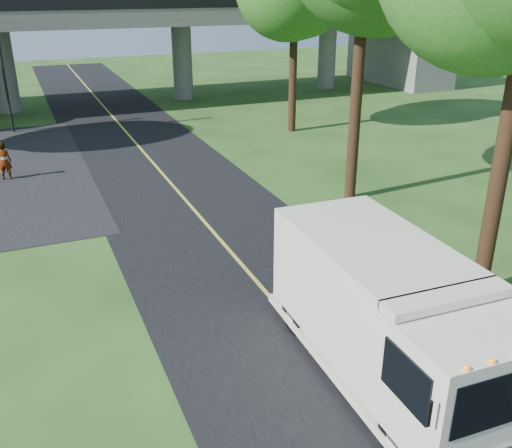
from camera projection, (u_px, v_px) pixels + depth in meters
ground at (324, 360)px, 13.16m from camera, size 120.00×120.00×0.00m
road at (195, 211)px, 21.63m from camera, size 7.00×90.00×0.02m
lane_line at (195, 211)px, 21.62m from camera, size 0.12×90.00×0.01m
overpass at (95, 38)px, 38.49m from camera, size 54.00×10.00×7.30m
traffic_signal at (4, 76)px, 31.79m from camera, size 0.18×0.22×5.20m
step_van at (389, 313)px, 12.00m from camera, size 2.83×7.17×2.98m
pedestrian at (4, 161)px, 24.81m from camera, size 0.68×0.51×1.67m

